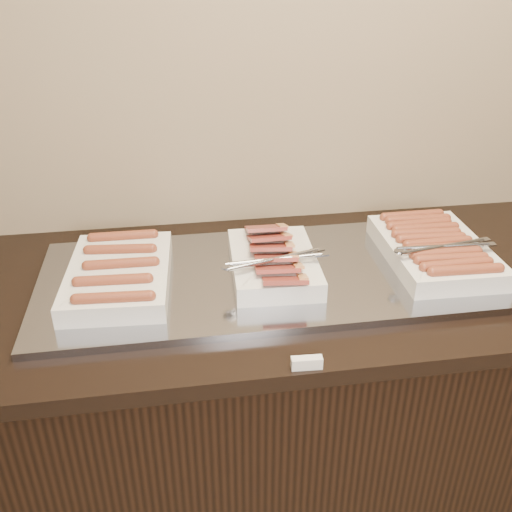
{
  "coord_description": "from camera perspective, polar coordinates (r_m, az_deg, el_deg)",
  "views": [
    {
      "loc": [
        -0.27,
        0.89,
        1.66
      ],
      "look_at": [
        -0.07,
        2.13,
        0.97
      ],
      "focal_mm": 40.0,
      "sensor_mm": 36.0,
      "label": 1
    }
  ],
  "objects": [
    {
      "name": "counter",
      "position": [
        1.75,
        2.42,
        -14.82
      ],
      "size": [
        2.06,
        0.76,
        0.9
      ],
      "color": "black",
      "rests_on": "ground"
    },
    {
      "name": "warming_tray",
      "position": [
        1.47,
        1.96,
        -1.9
      ],
      "size": [
        1.2,
        0.5,
        0.02
      ],
      "primitive_type": "cube",
      "color": "gray",
      "rests_on": "counter"
    },
    {
      "name": "dish_left",
      "position": [
        1.44,
        -13.53,
        -1.76
      ],
      "size": [
        0.26,
        0.38,
        0.07
      ],
      "rotation": [
        0.0,
        0.0,
        -0.06
      ],
      "color": "silver",
      "rests_on": "warming_tray"
    },
    {
      "name": "dish_center",
      "position": [
        1.45,
        1.75,
        -0.55
      ],
      "size": [
        0.27,
        0.34,
        0.09
      ],
      "rotation": [
        0.0,
        0.0,
        -0.05
      ],
      "color": "silver",
      "rests_on": "warming_tray"
    },
    {
      "name": "dish_right",
      "position": [
        1.58,
        17.44,
        0.73
      ],
      "size": [
        0.27,
        0.38,
        0.08
      ],
      "rotation": [
        0.0,
        0.0,
        -0.02
      ],
      "color": "silver",
      "rests_on": "warming_tray"
    },
    {
      "name": "label_holder",
      "position": [
        1.18,
        5.09,
        -10.59
      ],
      "size": [
        0.06,
        0.02,
        0.03
      ],
      "primitive_type": "cube",
      "rotation": [
        0.0,
        0.0,
        -0.06
      ],
      "color": "silver",
      "rests_on": "counter"
    }
  ]
}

